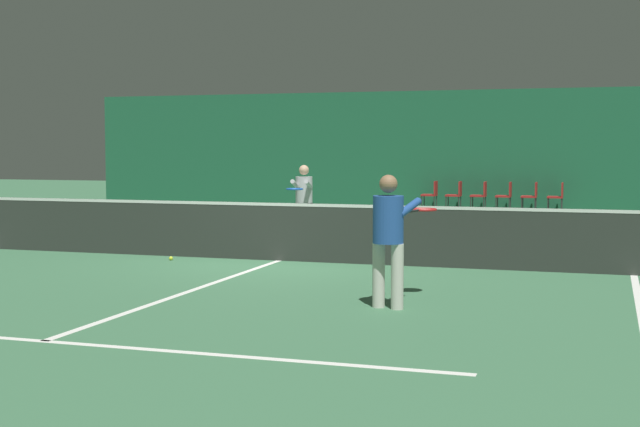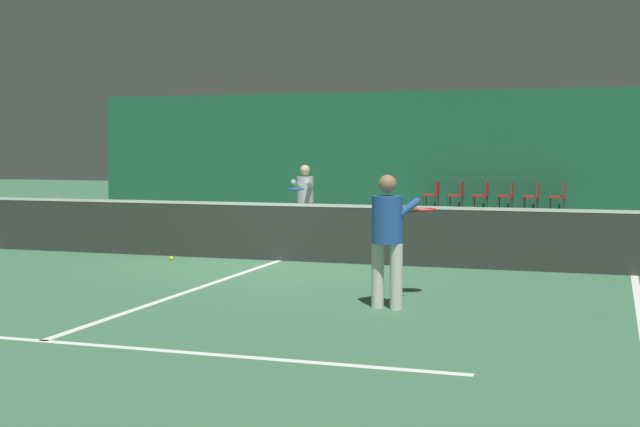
% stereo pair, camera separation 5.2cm
% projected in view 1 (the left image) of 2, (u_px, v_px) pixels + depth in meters
% --- Properties ---
extents(ground_plane, '(60.00, 60.00, 0.00)m').
position_uv_depth(ground_plane, '(279.00, 261.00, 14.60)').
color(ground_plane, '#3D704C').
extents(backdrop_curtain, '(23.00, 0.12, 3.59)m').
position_uv_depth(backdrop_curtain, '(434.00, 149.00, 27.35)').
color(backdrop_curtain, '#1E5B3D').
rests_on(backdrop_curtain, ground).
extents(court_line_baseline_far, '(11.00, 0.10, 0.00)m').
position_uv_depth(court_line_baseline_far, '(423.00, 211.00, 25.89)').
color(court_line_baseline_far, white).
rests_on(court_line_baseline_far, ground).
extents(court_line_service_far, '(8.25, 0.10, 0.00)m').
position_uv_depth(court_line_service_far, '(376.00, 227.00, 20.67)').
color(court_line_service_far, white).
rests_on(court_line_service_far, ground).
extents(court_line_service_near, '(8.25, 0.10, 0.00)m').
position_uv_depth(court_line_service_near, '(44.00, 341.00, 8.52)').
color(court_line_service_near, white).
rests_on(court_line_service_near, ground).
extents(court_line_sideline_right, '(0.10, 23.80, 0.00)m').
position_uv_depth(court_line_sideline_right, '(634.00, 275.00, 12.91)').
color(court_line_sideline_right, white).
rests_on(court_line_sideline_right, ground).
extents(court_line_centre, '(0.10, 12.80, 0.00)m').
position_uv_depth(court_line_centre, '(279.00, 261.00, 14.60)').
color(court_line_centre, white).
rests_on(court_line_centre, ground).
extents(tennis_net, '(12.00, 0.10, 1.07)m').
position_uv_depth(tennis_net, '(279.00, 230.00, 14.56)').
color(tennis_net, '#2D332D').
rests_on(tennis_net, ground).
extents(player_near, '(0.64, 1.34, 1.54)m').
position_uv_depth(player_near, '(390.00, 230.00, 10.25)').
color(player_near, beige).
rests_on(player_near, ground).
extents(player_far, '(0.51, 1.31, 1.50)m').
position_uv_depth(player_far, '(304.00, 196.00, 18.01)').
color(player_far, black).
rests_on(player_far, ground).
extents(courtside_chair_0, '(0.44, 0.44, 0.84)m').
position_uv_depth(courtside_chair_0, '(432.00, 193.00, 26.91)').
color(courtside_chair_0, '#2D2D2D').
rests_on(courtside_chair_0, ground).
extents(courtside_chair_1, '(0.44, 0.44, 0.84)m').
position_uv_depth(courtside_chair_1, '(456.00, 193.00, 26.69)').
color(courtside_chair_1, '#2D2D2D').
rests_on(courtside_chair_1, ground).
extents(courtside_chair_2, '(0.44, 0.44, 0.84)m').
position_uv_depth(courtside_chair_2, '(481.00, 194.00, 26.46)').
color(courtside_chair_2, '#2D2D2D').
rests_on(courtside_chair_2, ground).
extents(courtside_chair_3, '(0.44, 0.44, 0.84)m').
position_uv_depth(courtside_chair_3, '(506.00, 194.00, 26.23)').
color(courtside_chair_3, '#2D2D2D').
rests_on(courtside_chair_3, ground).
extents(courtside_chair_4, '(0.44, 0.44, 0.84)m').
position_uv_depth(courtside_chair_4, '(532.00, 194.00, 26.00)').
color(courtside_chair_4, '#2D2D2D').
rests_on(courtside_chair_4, ground).
extents(courtside_chair_5, '(0.44, 0.44, 0.84)m').
position_uv_depth(courtside_chair_5, '(558.00, 195.00, 25.78)').
color(courtside_chair_5, '#2D2D2D').
rests_on(courtside_chair_5, ground).
extents(tennis_ball, '(0.07, 0.07, 0.07)m').
position_uv_depth(tennis_ball, '(171.00, 258.00, 14.64)').
color(tennis_ball, '#D1DB33').
rests_on(tennis_ball, ground).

